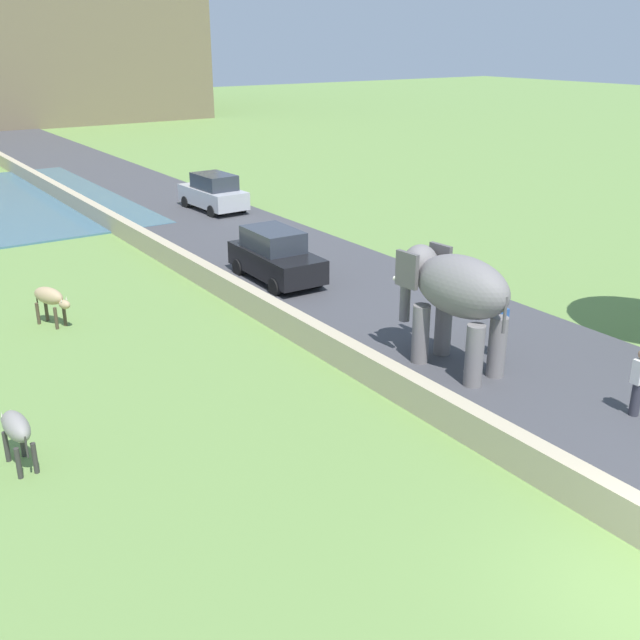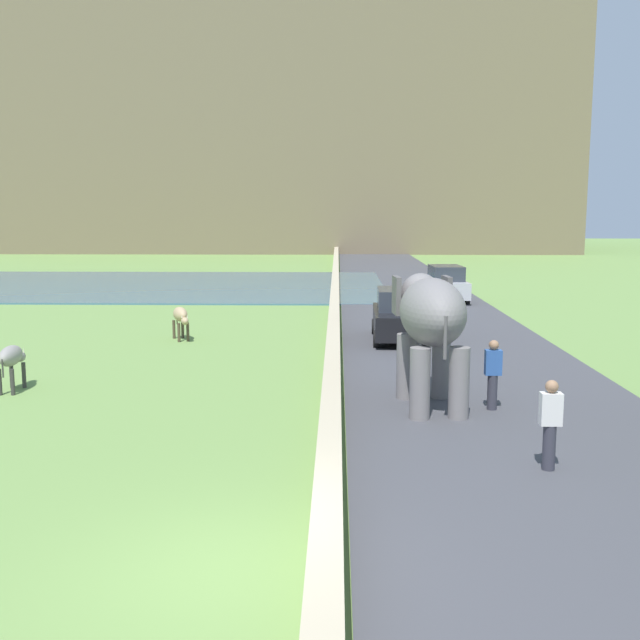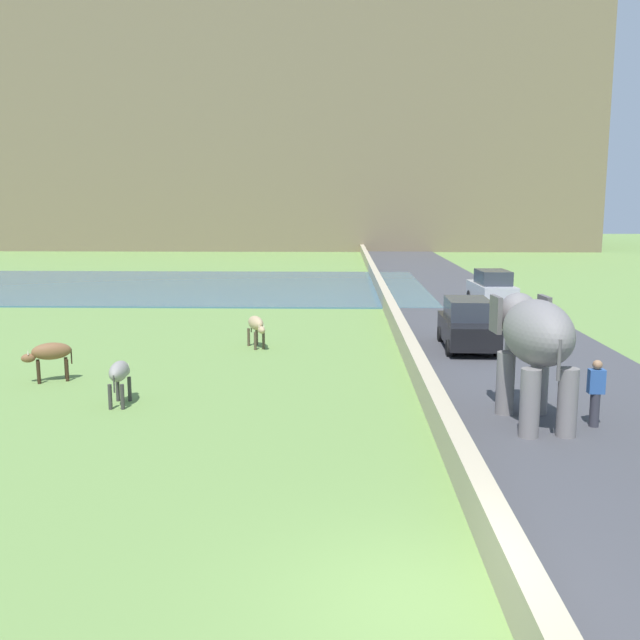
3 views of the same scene
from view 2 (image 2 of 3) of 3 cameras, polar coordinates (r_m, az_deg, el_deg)
name	(u,v)px [view 2 (image 2 of 3)]	position (r m, az deg, el deg)	size (l,w,h in m)	color
ground_plane	(231,570)	(9.86, -6.86, -18.56)	(220.00, 220.00, 0.00)	#6B8E47
road_surface	(431,325)	(29.26, 8.57, -0.36)	(7.00, 120.00, 0.06)	#424247
barrier_wall	(334,323)	(26.99, 1.09, -0.23)	(0.40, 110.00, 0.78)	tan
lake	(81,285)	(46.49, -17.91, 2.59)	(36.00, 18.00, 0.08)	#426B84
hill_distant	(276,134)	(89.54, -3.44, 14.05)	(64.00, 28.00, 26.43)	#75664C
elephant	(430,319)	(16.81, 8.47, 0.05)	(1.61, 3.52, 2.99)	slate
person_beside_elephant	(493,374)	(16.90, 13.15, -4.05)	(0.36, 0.22, 1.63)	#33333D
person_trailing	(550,424)	(13.30, 17.28, -7.62)	(0.36, 0.22, 1.63)	#33333D
car_black	(399,316)	(25.42, 6.09, 0.34)	(1.88, 4.05, 1.80)	black
car_silver	(445,284)	(36.64, 9.61, 2.75)	(1.94, 4.07, 1.80)	#B7B7BC
cow_tan	(181,316)	(26.00, -10.66, 0.28)	(0.89, 1.40, 1.15)	tan
cow_grey	(12,358)	(19.91, -22.63, -2.71)	(0.50, 1.40, 1.15)	gray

